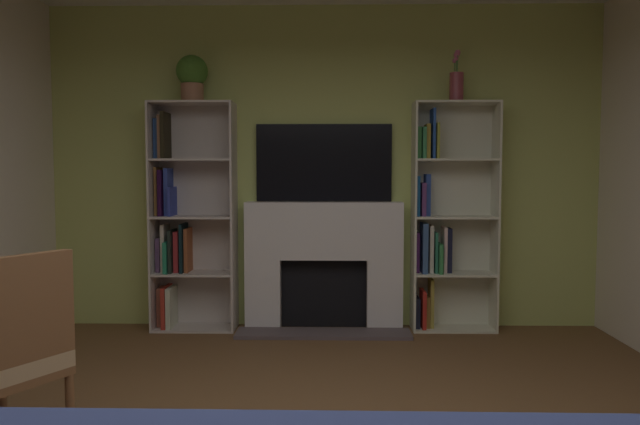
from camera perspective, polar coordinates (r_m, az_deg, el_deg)
name	(u,v)px	position (r m, az deg, el deg)	size (l,w,h in m)	color
wall_back_accent	(324,168)	(5.34, 0.39, 4.31)	(4.96, 0.06, 2.83)	#B9C566
fireplace	(324,262)	(5.26, 0.36, -4.76)	(1.47, 0.51, 1.11)	white
tv	(324,163)	(5.28, 0.38, 4.75)	(1.19, 0.06, 0.68)	black
bookshelf_left	(185,222)	(5.37, -12.76, -0.93)	(0.72, 0.32, 1.97)	beige
bookshelf_right	(444,222)	(5.32, 11.70, -0.89)	(0.72, 0.28, 1.97)	beige
potted_plant	(192,76)	(5.36, -12.09, 12.59)	(0.27, 0.27, 0.40)	#A0694C
vase_with_flowers	(456,84)	(5.32, 12.88, 11.83)	(0.12, 0.12, 0.43)	#923A44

